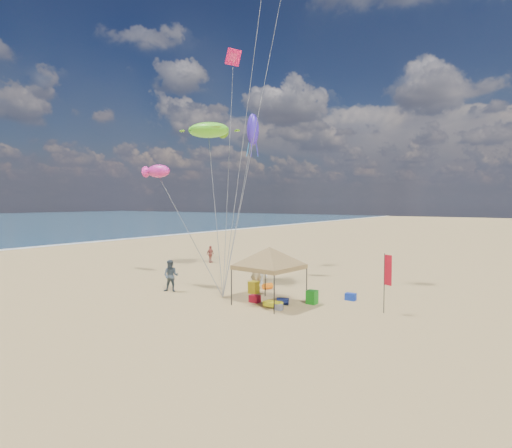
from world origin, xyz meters
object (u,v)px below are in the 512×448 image
object	(u,v)px
cooler_blue	(351,297)
person_near_a	(256,272)
person_near_c	(262,272)
person_near_b	(171,276)
canopy_tent	(269,249)
chair_yellow	(254,287)
person_far_a	(210,254)
chair_green	(312,297)
cooler_red	(255,299)
beach_cart	(273,304)
feather_flag	(387,274)

from	to	relation	value
cooler_blue	person_near_a	size ratio (longest dim) A/B	0.28
person_near_c	person_near_b	bearing A→B (deg)	79.34
canopy_tent	chair_yellow	distance (m)	3.77
person_far_a	chair_green	bearing A→B (deg)	-120.05
cooler_blue	person_far_a	size ratio (longest dim) A/B	0.37
person_near_a	person_far_a	size ratio (longest dim) A/B	1.29
canopy_tent	person_near_b	world-z (taller)	canopy_tent
cooler_red	person_far_a	xyz separation A→B (m)	(-11.62, 10.03, 0.55)
chair_yellow	beach_cart	world-z (taller)	chair_yellow
beach_cart	person_near_a	distance (m)	5.18
canopy_tent	person_near_c	size ratio (longest dim) A/B	3.45
feather_flag	chair_green	xyz separation A→B (m)	(-3.84, -0.18, -1.58)
feather_flag	person_near_a	size ratio (longest dim) A/B	1.51
canopy_tent	person_near_c	world-z (taller)	canopy_tent
chair_green	chair_yellow	distance (m)	3.97
canopy_tent	chair_green	size ratio (longest dim) A/B	7.96
canopy_tent	person_near_c	xyz separation A→B (m)	(-3.25, 4.22, -2.06)
canopy_tent	cooler_red	size ratio (longest dim) A/B	10.32
cooler_red	chair_green	xyz separation A→B (m)	(2.64, 1.42, 0.16)
chair_green	person_near_b	world-z (taller)	person_near_b
chair_yellow	person_near_b	xyz separation A→B (m)	(-4.29, -2.40, 0.59)
person_near_b	cooler_blue	bearing A→B (deg)	-4.61
cooler_red	chair_yellow	world-z (taller)	chair_yellow
feather_flag	person_near_c	bearing A→B (deg)	163.19
person_near_c	person_far_a	xyz separation A→B (m)	(-9.24, 5.75, -0.07)
chair_yellow	cooler_blue	bearing A→B (deg)	15.83
feather_flag	person_far_a	size ratio (longest dim) A/B	1.95
person_near_a	person_near_b	distance (m)	5.15
person_near_b	cooler_red	bearing A→B (deg)	-20.75
canopy_tent	feather_flag	xyz separation A→B (m)	(5.61, 1.54, -0.95)
cooler_red	person_far_a	size ratio (longest dim) A/B	0.37
canopy_tent	person_near_c	distance (m)	5.71
feather_flag	person_near_c	distance (m)	9.32
cooler_blue	beach_cart	distance (m)	4.56
cooler_red	chair_green	distance (m)	3.01
feather_flag	person_near_a	xyz separation A→B (m)	(-8.63, 1.63, -0.98)
canopy_tent	chair_yellow	size ratio (longest dim) A/B	7.96
feather_flag	beach_cart	distance (m)	5.73
person_near_a	chair_green	bearing A→B (deg)	123.35
canopy_tent	person_near_b	xyz separation A→B (m)	(-6.48, -0.65, -1.93)
person_near_a	person_near_c	distance (m)	1.08
person_near_a	person_near_b	world-z (taller)	person_near_a
chair_green	beach_cart	bearing A→B (deg)	-123.02
beach_cart	person_near_a	size ratio (longest dim) A/B	0.47
canopy_tent	person_far_a	xyz separation A→B (m)	(-12.49, 9.97, -2.13)
cooler_red	person_near_b	world-z (taller)	person_near_b
person_near_c	beach_cart	bearing A→B (deg)	151.65
cooler_red	chair_green	world-z (taller)	chair_green
cooler_blue	person_near_a	world-z (taller)	person_near_a
person_far_a	cooler_red	bearing A→B (deg)	-129.75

